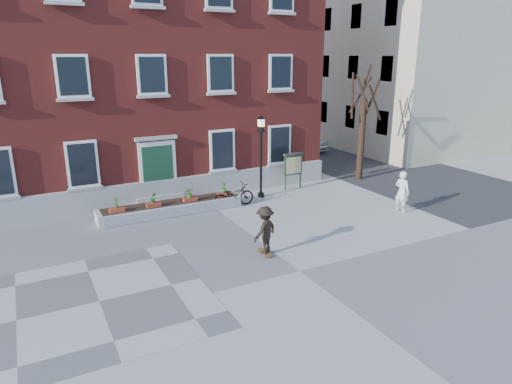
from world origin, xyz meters
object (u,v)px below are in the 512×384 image
skateboarder (265,230)px  bystander (402,192)px  bicycle (233,195)px  parked_car (300,141)px  notice_board (293,165)px  lamp_post (261,145)px

skateboarder → bystander: bearing=8.9°
bicycle → skateboarder: skateboarder is taller
bicycle → parked_car: bearing=-46.1°
bicycle → parked_car: size_ratio=0.49×
parked_car → bystander: size_ratio=2.21×
notice_board → parked_car: bearing=55.3°
bicycle → skateboarder: 5.34m
parked_car → lamp_post: size_ratio=1.04×
bicycle → lamp_post: (1.81, 0.73, 2.01)m
skateboarder → parked_car: bearing=53.5°
lamp_post → skateboarder: lamp_post is taller
parked_car → notice_board: 9.92m
bystander → lamp_post: 6.69m
bicycle → skateboarder: (-1.18, -5.19, 0.37)m
bicycle → skateboarder: bearing=166.8°
bystander → lamp_post: size_ratio=0.47×
bystander → notice_board: (-2.31, 5.23, 0.34)m
parked_car → skateboarder: size_ratio=2.36×
bicycle → skateboarder: size_ratio=1.16×
parked_car → skateboarder: bearing=-144.3°
bicycle → bystander: (6.22, -4.03, 0.39)m
lamp_post → notice_board: lamp_post is taller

